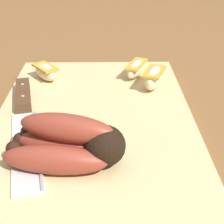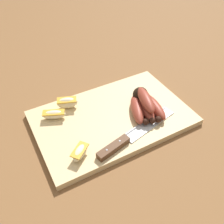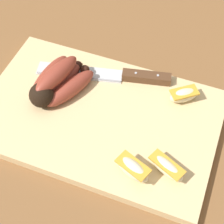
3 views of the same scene
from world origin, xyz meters
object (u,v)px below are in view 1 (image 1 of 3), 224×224
Objects in this scene: apple_wedge_near at (154,77)px; apple_wedge_far at (136,68)px; banana_bunch at (69,143)px; apple_wedge_middle at (46,71)px; chefs_knife at (24,111)px.

apple_wedge_far is (-0.05, -0.03, -0.00)m from apple_wedge_near.
banana_bunch is 1.98× the size of apple_wedge_far.
banana_bunch is 2.35× the size of apple_wedge_middle.
banana_bunch is at bearing 15.04° from apple_wedge_middle.
apple_wedge_near reaches higher than apple_wedge_far.
apple_wedge_middle is at bearing -85.79° from apple_wedge_far.
banana_bunch is at bearing -21.32° from apple_wedge_far.
banana_bunch is at bearing 34.97° from chefs_knife.
apple_wedge_far is (-0.14, 0.18, 0.01)m from chefs_knife.
banana_bunch is 0.27m from apple_wedge_far.
apple_wedge_far reaches higher than chefs_knife.
banana_bunch is at bearing -31.80° from apple_wedge_near.
chefs_knife is 3.84× the size of apple_wedge_far.
banana_bunch is 0.25m from apple_wedge_middle.
apple_wedge_near is 0.19m from apple_wedge_middle.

